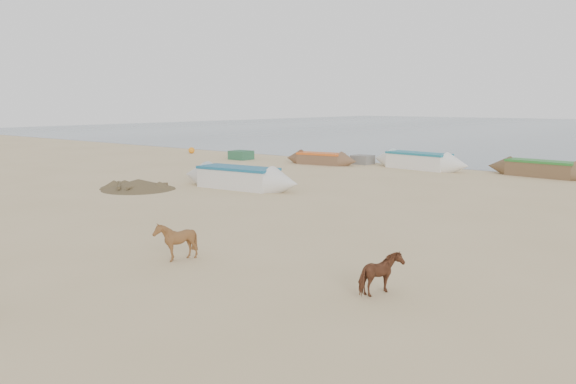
{
  "coord_description": "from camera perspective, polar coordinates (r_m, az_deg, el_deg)",
  "views": [
    {
      "loc": [
        11.1,
        -9.94,
        3.82
      ],
      "look_at": [
        0.0,
        4.0,
        1.0
      ],
      "focal_mm": 35.0,
      "sensor_mm": 36.0,
      "label": 1
    }
  ],
  "objects": [
    {
      "name": "ground",
      "position": [
        15.39,
        -9.36,
        -5.51
      ],
      "size": [
        140.0,
        140.0,
        0.0
      ],
      "primitive_type": "plane",
      "color": "tan",
      "rests_on": "ground"
    },
    {
      "name": "calf_front",
      "position": [
        14.05,
        -11.34,
        -4.89
      ],
      "size": [
        1.18,
        1.14,
        0.99
      ],
      "primitive_type": "imported",
      "rotation": [
        0.0,
        0.0,
        -1.04
      ],
      "color": "brown",
      "rests_on": "ground"
    },
    {
      "name": "calf_right",
      "position": [
        11.54,
        9.52,
        -8.27
      ],
      "size": [
        0.85,
        0.95,
        0.85
      ],
      "primitive_type": "imported",
      "rotation": [
        0.0,
        0.0,
        1.75
      ],
      "color": "#5A301D",
      "rests_on": "ground"
    },
    {
      "name": "near_canoe",
      "position": [
        25.56,
        -5.09,
        1.47
      ],
      "size": [
        6.5,
        2.02,
        0.98
      ],
      "primitive_type": null,
      "rotation": [
        0.0,
        0.0,
        0.1
      ],
      "color": "silver",
      "rests_on": "ground"
    },
    {
      "name": "debris_pile",
      "position": [
        26.04,
        -14.96,
        0.77
      ],
      "size": [
        4.04,
        4.04,
        0.47
      ],
      "primitive_type": "cone",
      "rotation": [
        0.0,
        0.0,
        -0.28
      ],
      "color": "brown",
      "rests_on": "ground"
    },
    {
      "name": "beach_clutter",
      "position": [
        30.73,
        23.61,
        1.66
      ],
      "size": [
        45.37,
        4.46,
        0.64
      ],
      "color": "#295B3E",
      "rests_on": "ground"
    }
  ]
}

